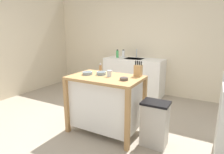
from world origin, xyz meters
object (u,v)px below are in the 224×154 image
at_px(bottle_dish_soap, 123,54).
at_px(bottle_spray_cleaner, 117,54).
at_px(knife_block, 138,70).
at_px(bowl_ceramic_wide, 87,73).
at_px(drinking_cup, 109,73).
at_px(sink_faucet, 137,53).
at_px(bowl_ceramic_small, 124,79).
at_px(kitchen_island, 106,101).
at_px(pepper_grinder, 100,68).
at_px(trash_bin, 155,124).
at_px(bowl_stoneware_deep, 101,73).

height_order(bottle_dish_soap, bottle_spray_cleaner, bottle_spray_cleaner).
relative_size(knife_block, bowl_ceramic_wide, 1.51).
height_order(drinking_cup, bottle_spray_cleaner, bottle_spray_cleaner).
relative_size(bowl_ceramic_wide, drinking_cup, 1.61).
bearing_deg(sink_faucet, bowl_ceramic_small, -72.66).
bearing_deg(bowl_ceramic_wide, kitchen_island, 5.21).
xyz_separation_m(kitchen_island, pepper_grinder, (-0.22, 0.21, 0.46)).
height_order(drinking_cup, trash_bin, drinking_cup).
bearing_deg(bottle_spray_cleaner, kitchen_island, -67.67).
xyz_separation_m(trash_bin, bottle_dish_soap, (-1.43, 1.97, 0.69)).
height_order(bowl_ceramic_wide, sink_faucet, sink_faucet).
distance_m(kitchen_island, sink_faucet, 2.18).
xyz_separation_m(knife_block, pepper_grinder, (-0.64, -0.04, -0.02)).
bearing_deg(kitchen_island, drinking_cup, 15.71).
xyz_separation_m(bowl_stoneware_deep, trash_bin, (0.89, -0.07, -0.60)).
bearing_deg(knife_block, drinking_cup, -147.88).
bearing_deg(bottle_spray_cleaner, bottle_dish_soap, 35.87).
bearing_deg(bowl_ceramic_wide, bowl_stoneware_deep, 24.49).
relative_size(bowl_ceramic_small, trash_bin, 0.18).
bearing_deg(bowl_ceramic_small, kitchen_island, 167.37).
distance_m(kitchen_island, trash_bin, 0.80).
bearing_deg(bottle_spray_cleaner, trash_bin, -50.53).
distance_m(knife_block, trash_bin, 0.79).
height_order(bowl_ceramic_wide, pepper_grinder, pepper_grinder).
height_order(drinking_cup, pepper_grinder, pepper_grinder).
bearing_deg(pepper_grinder, trash_bin, -12.15).
relative_size(sink_faucet, bottle_spray_cleaner, 1.07).
xyz_separation_m(drinking_cup, sink_faucet, (-0.39, 2.07, 0.08)).
relative_size(kitchen_island, pepper_grinder, 7.16).
relative_size(bowl_stoneware_deep, drinking_cup, 1.53).
bearing_deg(bowl_ceramic_small, knife_block, 75.78).
relative_size(bowl_ceramic_wide, bottle_dish_soap, 0.76).
height_order(sink_faucet, bottle_dish_soap, sink_faucet).
distance_m(trash_bin, bottle_spray_cleaner, 2.54).
relative_size(bowl_ceramic_wide, trash_bin, 0.25).
bearing_deg(kitchen_island, trash_bin, -0.55).
xyz_separation_m(kitchen_island, bottle_spray_cleaner, (-0.77, 1.88, 0.51)).
relative_size(trash_bin, bottle_dish_soap, 3.08).
distance_m(trash_bin, bottle_dish_soap, 2.53).
height_order(kitchen_island, bowl_stoneware_deep, bowl_stoneware_deep).
bearing_deg(bottle_dish_soap, pepper_grinder, -76.34).
bearing_deg(pepper_grinder, drinking_cup, -34.79).
bearing_deg(drinking_cup, pepper_grinder, 145.21).
relative_size(kitchen_island, bottle_dish_soap, 5.29).
bearing_deg(knife_block, bottle_dish_soap, 121.82).
bearing_deg(trash_bin, kitchen_island, 179.45).
relative_size(bowl_stoneware_deep, sink_faucet, 0.67).
bearing_deg(bowl_stoneware_deep, sink_faucet, 96.27).
relative_size(drinking_cup, trash_bin, 0.15).
distance_m(knife_block, sink_faucet, 1.99).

